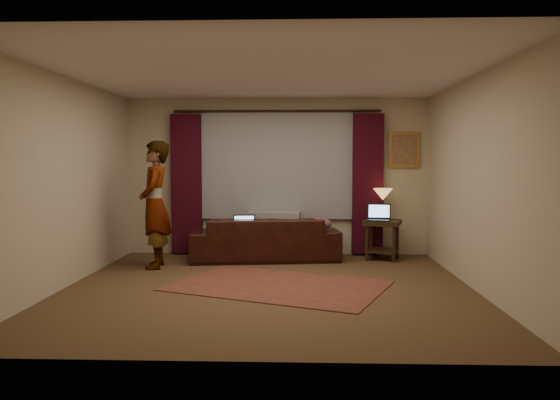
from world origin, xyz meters
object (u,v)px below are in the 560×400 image
object	(u,v)px
laptop_table	(379,212)
person	(155,205)
end_table	(382,240)
laptop_sofa	(245,224)
tiffany_lamp	(383,204)
sofa	(265,230)

from	to	relation	value
laptop_table	person	size ratio (longest dim) A/B	0.21
end_table	person	size ratio (longest dim) A/B	0.34
laptop_sofa	tiffany_lamp	size ratio (longest dim) A/B	0.75
end_table	laptop_table	bearing A→B (deg)	-132.33
end_table	laptop_table	size ratio (longest dim) A/B	1.58
sofa	end_table	distance (m)	1.87
sofa	laptop_sofa	distance (m)	0.39
laptop_sofa	end_table	size ratio (longest dim) A/B	0.59
tiffany_lamp	laptop_table	bearing A→B (deg)	-114.24
laptop_sofa	end_table	xyz separation A→B (m)	(2.16, 0.30, -0.28)
sofa	tiffany_lamp	bearing A→B (deg)	179.30
sofa	laptop_sofa	size ratio (longest dim) A/B	6.25
person	end_table	bearing A→B (deg)	94.09
sofa	laptop_table	xyz separation A→B (m)	(1.79, -0.00, 0.29)
end_table	person	world-z (taller)	person
sofa	tiffany_lamp	distance (m)	1.94
laptop_sofa	person	xyz separation A→B (m)	(-1.26, -0.49, 0.33)
tiffany_lamp	person	distance (m)	3.56
laptop_sofa	tiffany_lamp	world-z (taller)	tiffany_lamp
laptop_sofa	end_table	distance (m)	2.20
laptop_sofa	end_table	bearing A→B (deg)	0.24
sofa	laptop_sofa	bearing A→B (deg)	29.03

